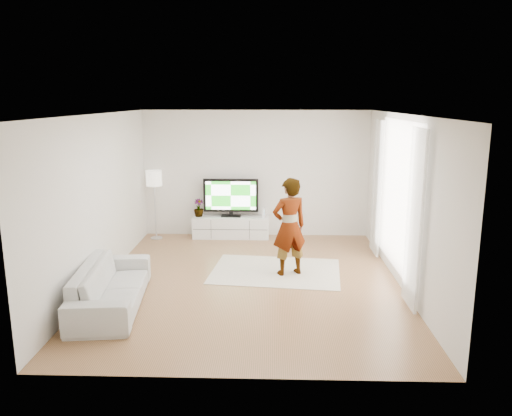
{
  "coord_description": "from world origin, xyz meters",
  "views": [
    {
      "loc": [
        0.36,
        -7.99,
        3.04
      ],
      "look_at": [
        0.09,
        0.4,
        1.19
      ],
      "focal_mm": 35.0,
      "sensor_mm": 36.0,
      "label": 1
    }
  ],
  "objects_px": {
    "rug": "(276,271)",
    "media_console": "(231,227)",
    "television": "(231,196)",
    "floor_lamp": "(154,181)",
    "player": "(289,227)",
    "sofa": "(111,286)"
  },
  "relations": [
    {
      "from": "television",
      "to": "floor_lamp",
      "type": "bearing_deg",
      "value": -174.04
    },
    {
      "from": "sofa",
      "to": "rug",
      "type": "bearing_deg",
      "value": -63.1
    },
    {
      "from": "player",
      "to": "media_console",
      "type": "bearing_deg",
      "value": -85.82
    },
    {
      "from": "rug",
      "to": "player",
      "type": "relative_size",
      "value": 1.32
    },
    {
      "from": "player",
      "to": "sofa",
      "type": "xyz_separation_m",
      "value": [
        -2.69,
        -1.47,
        -0.55
      ]
    },
    {
      "from": "player",
      "to": "sofa",
      "type": "relative_size",
      "value": 0.77
    },
    {
      "from": "media_console",
      "to": "rug",
      "type": "xyz_separation_m",
      "value": [
        0.98,
        -2.24,
        -0.23
      ]
    },
    {
      "from": "media_console",
      "to": "floor_lamp",
      "type": "bearing_deg",
      "value": -174.99
    },
    {
      "from": "player",
      "to": "floor_lamp",
      "type": "height_order",
      "value": "player"
    },
    {
      "from": "rug",
      "to": "sofa",
      "type": "relative_size",
      "value": 1.02
    },
    {
      "from": "player",
      "to": "floor_lamp",
      "type": "relative_size",
      "value": 1.13
    },
    {
      "from": "television",
      "to": "player",
      "type": "height_order",
      "value": "player"
    },
    {
      "from": "rug",
      "to": "floor_lamp",
      "type": "xyz_separation_m",
      "value": [
        -2.64,
        2.09,
        1.28
      ]
    },
    {
      "from": "media_console",
      "to": "television",
      "type": "distance_m",
      "value": 0.7
    },
    {
      "from": "rug",
      "to": "player",
      "type": "distance_m",
      "value": 0.9
    },
    {
      "from": "rug",
      "to": "media_console",
      "type": "bearing_deg",
      "value": 113.74
    },
    {
      "from": "media_console",
      "to": "floor_lamp",
      "type": "distance_m",
      "value": 1.96
    },
    {
      "from": "sofa",
      "to": "television",
      "type": "bearing_deg",
      "value": -27.13
    },
    {
      "from": "media_console",
      "to": "television",
      "type": "xyz_separation_m",
      "value": [
        0.0,
        0.03,
        0.7
      ]
    },
    {
      "from": "player",
      "to": "sofa",
      "type": "height_order",
      "value": "player"
    },
    {
      "from": "floor_lamp",
      "to": "media_console",
      "type": "bearing_deg",
      "value": 5.01
    },
    {
      "from": "rug",
      "to": "sofa",
      "type": "xyz_separation_m",
      "value": [
        -2.46,
        -1.61,
        0.32
      ]
    }
  ]
}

